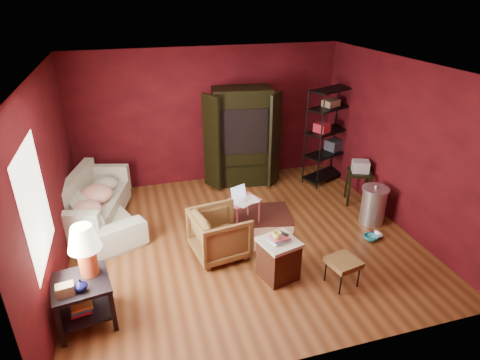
{
  "coord_description": "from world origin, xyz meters",
  "views": [
    {
      "loc": [
        -1.62,
        -5.4,
        3.78
      ],
      "look_at": [
        0.0,
        0.2,
        1.0
      ],
      "focal_mm": 30.0,
      "sensor_mm": 36.0,
      "label": 1
    }
  ],
  "objects_px": {
    "sofa": "(94,202)",
    "armchair": "(220,232)",
    "laptop_desk": "(243,202)",
    "wire_shelving": "(329,131)",
    "hamper": "(278,258)",
    "tv_armoire": "(242,135)",
    "side_table": "(83,267)"
  },
  "relations": [
    {
      "from": "side_table",
      "to": "hamper",
      "type": "distance_m",
      "value": 2.59
    },
    {
      "from": "sofa",
      "to": "laptop_desk",
      "type": "distance_m",
      "value": 2.58
    },
    {
      "from": "laptop_desk",
      "to": "wire_shelving",
      "type": "bearing_deg",
      "value": 8.46
    },
    {
      "from": "hamper",
      "to": "tv_armoire",
      "type": "xyz_separation_m",
      "value": [
        0.39,
        3.19,
        0.74
      ]
    },
    {
      "from": "sofa",
      "to": "wire_shelving",
      "type": "relative_size",
      "value": 1.15
    },
    {
      "from": "sofa",
      "to": "armchair",
      "type": "height_order",
      "value": "sofa"
    },
    {
      "from": "side_table",
      "to": "wire_shelving",
      "type": "height_order",
      "value": "wire_shelving"
    },
    {
      "from": "side_table",
      "to": "tv_armoire",
      "type": "distance_m",
      "value": 4.42
    },
    {
      "from": "laptop_desk",
      "to": "armchair",
      "type": "bearing_deg",
      "value": -148.67
    },
    {
      "from": "sofa",
      "to": "armchair",
      "type": "relative_size",
      "value": 2.81
    },
    {
      "from": "armchair",
      "to": "hamper",
      "type": "relative_size",
      "value": 1.17
    },
    {
      "from": "sofa",
      "to": "armchair",
      "type": "distance_m",
      "value": 2.39
    },
    {
      "from": "sofa",
      "to": "hamper",
      "type": "xyz_separation_m",
      "value": [
        2.57,
        -2.22,
        -0.13
      ]
    },
    {
      "from": "tv_armoire",
      "to": "wire_shelving",
      "type": "distance_m",
      "value": 1.82
    },
    {
      "from": "sofa",
      "to": "wire_shelving",
      "type": "xyz_separation_m",
      "value": [
        4.74,
        0.59,
        0.65
      ]
    },
    {
      "from": "tv_armoire",
      "to": "armchair",
      "type": "bearing_deg",
      "value": -104.91
    },
    {
      "from": "tv_armoire",
      "to": "sofa",
      "type": "bearing_deg",
      "value": -153.07
    },
    {
      "from": "sofa",
      "to": "laptop_desk",
      "type": "bearing_deg",
      "value": -127.23
    },
    {
      "from": "sofa",
      "to": "hamper",
      "type": "distance_m",
      "value": 3.4
    },
    {
      "from": "sofa",
      "to": "tv_armoire",
      "type": "xyz_separation_m",
      "value": [
        2.96,
        0.97,
        0.61
      ]
    },
    {
      "from": "tv_armoire",
      "to": "laptop_desk",
      "type": "bearing_deg",
      "value": -97.11
    },
    {
      "from": "laptop_desk",
      "to": "wire_shelving",
      "type": "xyz_separation_m",
      "value": [
        2.25,
        1.28,
        0.67
      ]
    },
    {
      "from": "sofa",
      "to": "side_table",
      "type": "xyz_separation_m",
      "value": [
        0.02,
        -2.32,
        0.33
      ]
    },
    {
      "from": "hamper",
      "to": "laptop_desk",
      "type": "xyz_separation_m",
      "value": [
        -0.08,
        1.54,
        0.11
      ]
    },
    {
      "from": "armchair",
      "to": "wire_shelving",
      "type": "height_order",
      "value": "wire_shelving"
    },
    {
      "from": "hamper",
      "to": "tv_armoire",
      "type": "distance_m",
      "value": 3.3
    },
    {
      "from": "side_table",
      "to": "wire_shelving",
      "type": "relative_size",
      "value": 0.65
    },
    {
      "from": "hamper",
      "to": "wire_shelving",
      "type": "relative_size",
      "value": 0.35
    },
    {
      "from": "side_table",
      "to": "hamper",
      "type": "height_order",
      "value": "side_table"
    },
    {
      "from": "armchair",
      "to": "laptop_desk",
      "type": "xyz_separation_m",
      "value": [
        0.6,
        0.77,
        0.02
      ]
    },
    {
      "from": "sofa",
      "to": "tv_armoire",
      "type": "relative_size",
      "value": 1.13
    },
    {
      "from": "laptop_desk",
      "to": "wire_shelving",
      "type": "height_order",
      "value": "wire_shelving"
    }
  ]
}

